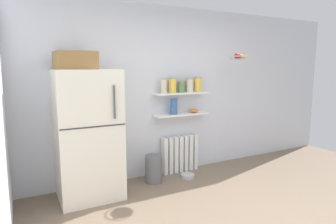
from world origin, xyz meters
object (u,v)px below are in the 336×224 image
object	(u,v)px
storage_jar_2	(181,87)
trash_bin	(154,169)
storage_jar_0	(164,86)
storage_jar_4	(198,84)
hanging_fruit_basket	(238,57)
storage_jar_1	(173,85)
refrigerator	(87,131)
storage_jar_3	(190,85)
vase	(174,106)
shelf_bowl	(194,111)
radiator	(180,154)
pet_food_bowl	(188,176)

from	to	relation	value
storage_jar_2	trash_bin	xyz separation A→B (m)	(-0.57, -0.18, -1.18)
storage_jar_0	trash_bin	size ratio (longest dim) A/B	0.55
storage_jar_4	trash_bin	distance (m)	1.50
storage_jar_4	trash_bin	bearing A→B (deg)	-168.18
storage_jar_2	hanging_fruit_basket	distance (m)	1.03
storage_jar_1	refrigerator	bearing A→B (deg)	-170.56
storage_jar_2	hanging_fruit_basket	xyz separation A→B (m)	(0.87, -0.30, 0.46)
storage_jar_1	storage_jar_3	xyz separation A→B (m)	(0.31, -0.00, -0.01)
refrigerator	vase	xyz separation A→B (m)	(1.38, 0.23, 0.20)
vase	shelf_bowl	world-z (taller)	vase
storage_jar_4	hanging_fruit_basket	world-z (taller)	hanging_fruit_basket
vase	hanging_fruit_basket	size ratio (longest dim) A/B	0.78
radiator	storage_jar_0	bearing A→B (deg)	-174.43
refrigerator	trash_bin	distance (m)	1.16
storage_jar_1	trash_bin	world-z (taller)	storage_jar_1
vase	shelf_bowl	xyz separation A→B (m)	(0.37, 0.00, -0.09)
storage_jar_4	trash_bin	xyz separation A→B (m)	(-0.88, -0.18, -1.21)
radiator	vase	world-z (taller)	vase
storage_jar_1	pet_food_bowl	xyz separation A→B (m)	(0.13, -0.26, -1.38)
storage_jar_4	hanging_fruit_basket	bearing A→B (deg)	-27.88
storage_jar_0	pet_food_bowl	size ratio (longest dim) A/B	1.06
radiator	shelf_bowl	world-z (taller)	shelf_bowl
storage_jar_3	pet_food_bowl	world-z (taller)	storage_jar_3
storage_jar_0	trash_bin	distance (m)	1.24
vase	pet_food_bowl	size ratio (longest dim) A/B	1.15
vase	hanging_fruit_basket	distance (m)	1.29
shelf_bowl	trash_bin	size ratio (longest dim) A/B	0.35
storage_jar_0	storage_jar_2	world-z (taller)	storage_jar_0
shelf_bowl	vase	bearing A→B (deg)	180.00
trash_bin	shelf_bowl	bearing A→B (deg)	12.82
storage_jar_4	storage_jar_1	bearing A→B (deg)	180.00
storage_jar_4	vase	distance (m)	0.55
refrigerator	shelf_bowl	xyz separation A→B (m)	(1.75, 0.23, 0.12)
radiator	vase	size ratio (longest dim) A/B	2.55
storage_jar_3	pet_food_bowl	size ratio (longest dim) A/B	1.04
storage_jar_3	storage_jar_2	bearing A→B (deg)	180.00
storage_jar_3	trash_bin	world-z (taller)	storage_jar_3
refrigerator	storage_jar_3	bearing A→B (deg)	7.72
trash_bin	hanging_fruit_basket	size ratio (longest dim) A/B	1.30
storage_jar_3	trash_bin	distance (m)	1.41
storage_jar_0	vase	world-z (taller)	storage_jar_0
storage_jar_3	hanging_fruit_basket	world-z (taller)	hanging_fruit_basket
hanging_fruit_basket	radiator	bearing A→B (deg)	159.39
storage_jar_1	storage_jar_2	world-z (taller)	storage_jar_1
storage_jar_1	shelf_bowl	distance (m)	0.57
storage_jar_4	hanging_fruit_basket	distance (m)	0.77
storage_jar_1	vase	size ratio (longest dim) A/B	0.95
storage_jar_4	storage_jar_2	bearing A→B (deg)	180.00
trash_bin	storage_jar_3	bearing A→B (deg)	14.23
storage_jar_4	hanging_fruit_basket	xyz separation A→B (m)	(0.56, -0.30, 0.43)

